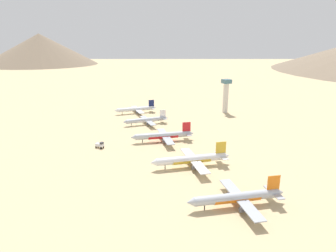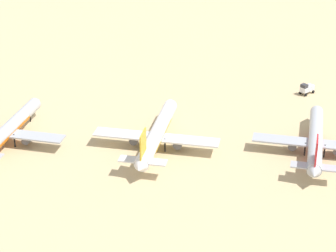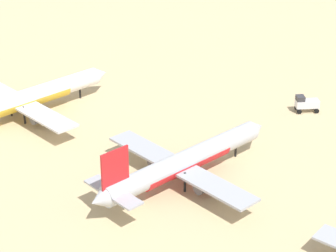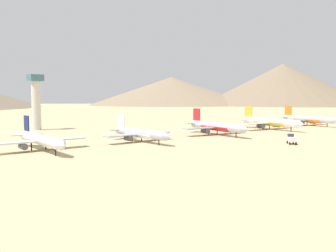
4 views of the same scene
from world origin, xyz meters
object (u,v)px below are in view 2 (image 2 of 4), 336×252
service_truck (307,88)px  parked_jet_4 (9,130)px  parked_jet_3 (157,134)px  parked_jet_2 (316,140)px

service_truck → parked_jet_4: bearing=113.9°
service_truck → parked_jet_3: bearing=130.4°
parked_jet_2 → parked_jet_3: size_ratio=0.97×
parked_jet_3 → parked_jet_4: 42.64m
parked_jet_2 → parked_jet_4: bearing=89.0°
parked_jet_2 → parked_jet_4: (1.44, 86.80, -0.05)m
parked_jet_2 → parked_jet_3: (0.98, 44.16, 0.14)m
parked_jet_3 → parked_jet_4: parked_jet_3 is taller
parked_jet_4 → service_truck: (40.04, -90.27, -1.97)m
parked_jet_4 → service_truck: bearing=-66.1°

